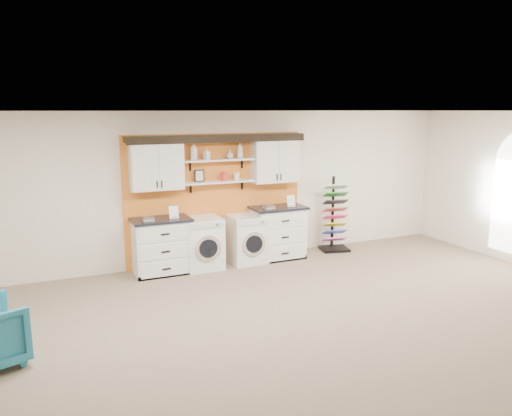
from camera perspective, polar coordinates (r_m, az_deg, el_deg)
name	(u,v)px	position (r m, az deg, el deg)	size (l,w,h in m)	color
floor	(328,350)	(6.25, 8.27, -15.78)	(10.00, 10.00, 0.00)	#857159
ceiling	(336,111)	(5.57, 9.09, 10.84)	(10.00, 10.00, 0.00)	white
wall_back	(215,187)	(9.30, -4.68, 2.36)	(10.00, 10.00, 0.00)	silver
accent_panel	(216,198)	(9.30, -4.59, 1.11)	(3.40, 0.07, 2.40)	orange
upper_cabinet_left	(156,166)	(8.73, -11.32, 4.78)	(0.90, 0.35, 0.84)	silver
upper_cabinet_right	(275,160)	(9.49, 2.17, 5.48)	(0.90, 0.35, 0.84)	silver
shelf_lower	(219,182)	(9.10, -4.28, 2.99)	(1.32, 0.28, 0.03)	silver
shelf_upper	(218,160)	(9.05, -4.32, 5.50)	(1.32, 0.28, 0.03)	silver
crown_molding	(218,138)	(9.03, -4.38, 8.02)	(3.30, 0.41, 0.13)	black
picture_frame	(199,176)	(9.01, -6.49, 3.68)	(0.18, 0.02, 0.22)	black
canister_red	(224,176)	(9.12, -3.70, 3.62)	(0.11, 0.11, 0.16)	red
canister_cream	(237,176)	(9.21, -2.23, 3.65)	(0.10, 0.10, 0.14)	silver
base_cabinet_left	(161,246)	(8.85, -10.75, -4.29)	(1.00, 0.66, 0.98)	silver
base_cabinet_right	(278,233)	(9.59, 2.51, -2.82)	(1.03, 0.66, 1.01)	silver
washer	(202,243)	(9.04, -6.17, -4.00)	(0.66, 0.71, 0.93)	white
dryer	(247,239)	(9.33, -1.07, -3.55)	(0.64, 0.71, 0.89)	white
sample_rack	(335,226)	(10.25, 8.96, -2.09)	(0.63, 0.57, 1.50)	black
soap_bottle_a	(194,151)	(8.89, -7.12, 6.48)	(0.12, 0.12, 0.32)	silver
soap_bottle_b	(207,154)	(8.97, -5.67, 6.19)	(0.09, 0.10, 0.21)	silver
soap_bottle_c	(230,154)	(9.12, -3.01, 6.15)	(0.12, 0.12, 0.16)	silver
soap_bottle_d	(240,150)	(9.18, -1.86, 6.62)	(0.11, 0.11, 0.29)	silver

